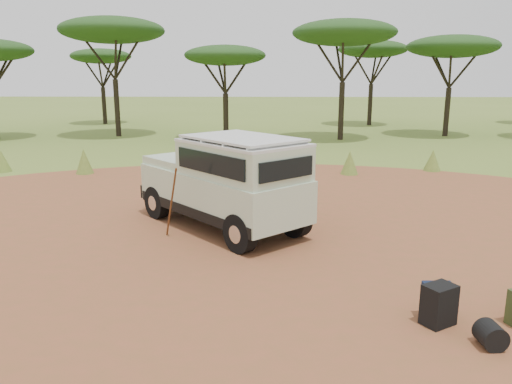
{
  "coord_description": "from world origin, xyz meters",
  "views": [
    {
      "loc": [
        0.26,
        -8.25,
        3.28
      ],
      "look_at": [
        0.01,
        1.46,
        1.0
      ],
      "focal_mm": 35.0,
      "sensor_mm": 36.0,
      "label": 1
    }
  ],
  "objects_px": {
    "walking_staff": "(171,203)",
    "backpack_navy": "(438,302)",
    "safari_vehicle": "(225,184)",
    "backpack_black": "(439,305)"
  },
  "relations": [
    {
      "from": "walking_staff",
      "to": "backpack_navy",
      "type": "xyz_separation_m",
      "value": [
        4.3,
        -3.42,
        -0.5
      ]
    },
    {
      "from": "safari_vehicle",
      "to": "walking_staff",
      "type": "height_order",
      "value": "safari_vehicle"
    },
    {
      "from": "safari_vehicle",
      "to": "walking_staff",
      "type": "relative_size",
      "value": 2.68
    },
    {
      "from": "walking_staff",
      "to": "backpack_navy",
      "type": "distance_m",
      "value": 5.51
    },
    {
      "from": "walking_staff",
      "to": "backpack_black",
      "type": "height_order",
      "value": "walking_staff"
    },
    {
      "from": "backpack_navy",
      "to": "walking_staff",
      "type": "bearing_deg",
      "value": 140.09
    },
    {
      "from": "safari_vehicle",
      "to": "backpack_black",
      "type": "distance_m",
      "value": 5.39
    },
    {
      "from": "safari_vehicle",
      "to": "backpack_black",
      "type": "relative_size",
      "value": 7.46
    },
    {
      "from": "backpack_black",
      "to": "safari_vehicle",
      "type": "bearing_deg",
      "value": 95.1
    },
    {
      "from": "safari_vehicle",
      "to": "backpack_navy",
      "type": "distance_m",
      "value": 5.31
    }
  ]
}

